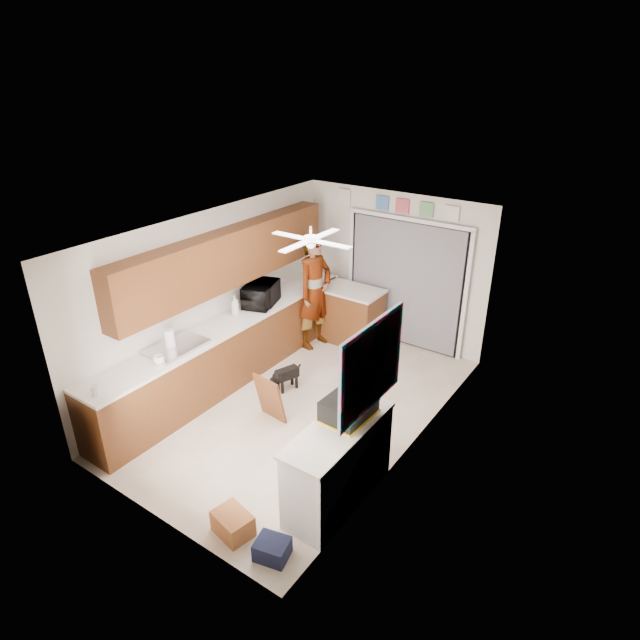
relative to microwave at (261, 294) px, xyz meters
The scene contains 40 objects.
floor 1.85m from the microwave, 28.32° to the right, with size 5.00×5.00×0.00m, color beige.
ceiling 2.03m from the microwave, 28.32° to the right, with size 5.00×5.00×0.00m, color white.
wall_back 2.22m from the microwave, 54.17° to the left, with size 3.20×3.20×0.00m, color silver.
wall_front 3.46m from the microwave, 67.90° to the right, with size 3.20×3.20×0.00m, color silver.
wall_left 0.77m from the microwave, 113.22° to the right, with size 5.00×5.00×0.00m, color silver.
wall_right 2.99m from the microwave, 13.58° to the right, with size 5.00×5.00×0.00m, color silver.
left_base_cabinets 0.96m from the microwave, 90.04° to the right, with size 0.60×4.80×0.90m, color brown.
left_countertop 0.73m from the microwave, 89.22° to the right, with size 0.62×4.80×0.04m, color white.
upper_cabinets 0.86m from the microwave, 105.68° to the right, with size 0.32×4.00×0.80m, color brown.
sink_basin 1.71m from the microwave, 89.68° to the right, with size 0.50×0.76×0.06m, color silver.
faucet 1.71m from the microwave, 96.06° to the right, with size 0.03×0.03×0.22m, color silver.
peninsula_base 1.66m from the microwave, 58.40° to the left, with size 1.00×0.60×0.90m, color brown.
peninsula_top 1.54m from the microwave, 58.40° to the left, with size 1.04×0.64×0.04m, color white.
back_opening_recess 2.35m from the microwave, 48.79° to the left, with size 2.00×0.06×2.10m, color black.
curtain_panel 2.32m from the microwave, 48.14° to the left, with size 1.90×0.03×2.05m, color gray.
door_trim_left 1.82m from the microwave, 73.07° to the left, with size 0.06×0.04×2.10m, color white.
door_trim_right 3.10m from the microwave, 34.10° to the left, with size 0.06×0.04×2.10m, color white.
door_trim_head 2.54m from the microwave, 48.31° to the left, with size 2.10×0.04×0.06m, color white.
header_frame_1 2.38m from the microwave, 59.33° to the left, with size 0.22×0.02×0.22m, color #467ABB.
header_frame_2 2.55m from the microwave, 51.66° to the left, with size 0.22×0.02×0.22m, color #C54957.
header_frame_3 2.79m from the microwave, 44.52° to the left, with size 0.22×0.02×0.22m, color #5BA065.
header_frame_4 3.06m from the microwave, 38.82° to the left, with size 0.22×0.02×0.22m, color silver.
route66_sign 2.16m from the microwave, 78.83° to the left, with size 0.22×0.02×0.26m, color silver.
right_counter_base 3.33m from the microwave, 35.65° to the right, with size 0.50×1.40×0.90m, color white.
right_counter_top 3.26m from the microwave, 35.75° to the right, with size 0.54×1.44×0.04m, color white.
abstract_painting 3.39m from the microwave, 30.56° to the right, with size 0.03×1.15×0.95m, color #FF5D9E.
ceiling_fan 1.84m from the microwave, 21.06° to the right, with size 1.14×1.14×0.24m, color white.
microwave is the anchor object (origin of this frame).
soap_bottle 0.50m from the microwave, 98.44° to the right, with size 0.12×0.12×0.31m, color silver.
cup 2.09m from the microwave, 86.41° to the right, with size 0.14×0.14×0.11m, color white.
jar_b 2.95m from the microwave, 88.01° to the right, with size 0.08×0.08×0.12m, color silver.
paper_towel_roll 1.75m from the microwave, 91.61° to the right, with size 0.13×0.13×0.28m, color white.
suitcase 3.11m from the microwave, 32.62° to the right, with size 0.41×0.55×0.24m, color black.
suitcase_rim 3.11m from the microwave, 32.62° to the right, with size 0.44×0.58×0.02m, color yellow.
suitcase_lid 2.97m from the microwave, 27.90° to the right, with size 0.42×0.03×0.50m, color black.
cardboard_box 3.68m from the microwave, 54.85° to the right, with size 0.39×0.29×0.24m, color #B06137.
navy_crate 3.99m from the microwave, 48.68° to the right, with size 0.31×0.26×0.19m, color #161C37.
cabinet_door_panel 1.84m from the microwave, 46.92° to the right, with size 0.45×0.03×0.67m, color brown.
man 0.95m from the microwave, 64.82° to the left, with size 0.69×0.46×1.91m, color white.
dog 1.36m from the microwave, 30.15° to the right, with size 0.20×0.48×0.38m, color black.
Camera 1 is at (3.70, -4.93, 4.28)m, focal length 30.00 mm.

